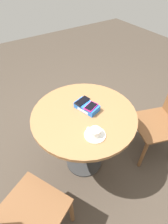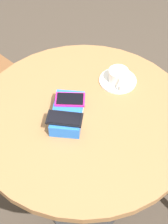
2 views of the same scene
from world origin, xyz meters
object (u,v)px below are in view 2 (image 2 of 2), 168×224
Objects in this scene: phone_magenta at (70,99)px; saucer at (118,81)px; round_table at (84,135)px; phone_box at (68,113)px; phone_black at (64,119)px; coffee_cup at (118,76)px.

phone_magenta reaches higher than saucer.
phone_box is at bearing 124.59° from round_table.
phone_black reaches higher than saucer.
phone_black is at bearing -167.72° from phone_magenta.
phone_box is at bearing 12.58° from phone_black.
round_table is 3.93× the size of phone_box.
phone_magenta is at bearing 11.94° from phone_box.
phone_box is 0.30m from coffee_cup.
phone_box is at bearing -168.06° from phone_magenta.
coffee_cup reaches higher than saucer.
round_table is 6.62× the size of phone_magenta.
saucer is at bearing -22.48° from phone_box.
round_table is at bearing -55.41° from phone_box.
phone_black is at bearing -167.42° from phone_box.
saucer is (0.33, -0.10, -0.05)m from phone_black.
phone_black is at bearing 154.65° from round_table.
phone_box reaches higher than saucer.
round_table is at bearing -97.91° from phone_magenta.
phone_box is at bearing 157.11° from coffee_cup.
phone_black and phone_magenta have the same top height.
phone_black is (-0.05, -0.01, 0.03)m from phone_box.
phone_black reaches higher than phone_box.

